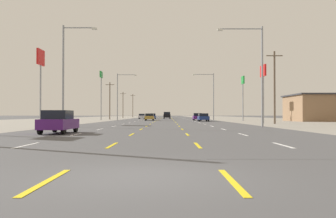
% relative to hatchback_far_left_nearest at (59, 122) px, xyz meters
% --- Properties ---
extents(ground_plane, '(572.00, 572.00, 0.00)m').
position_rel_hatchback_far_left_nearest_xyz_m(ground_plane, '(6.77, 50.19, -0.78)').
color(ground_plane, '#4C4C4F').
extents(lot_apron_left, '(28.00, 440.00, 0.01)m').
position_rel_hatchback_far_left_nearest_xyz_m(lot_apron_left, '(-17.98, 50.19, -0.78)').
color(lot_apron_left, gray).
rests_on(lot_apron_left, ground).
extents(lot_apron_right, '(28.00, 440.00, 0.01)m').
position_rel_hatchback_far_left_nearest_xyz_m(lot_apron_right, '(31.52, 50.19, -0.78)').
color(lot_apron_right, gray).
rests_on(lot_apron_right, ground).
extents(lane_markings, '(10.64, 227.60, 0.01)m').
position_rel_hatchback_far_left_nearest_xyz_m(lane_markings, '(6.77, 88.69, -0.78)').
color(lane_markings, white).
rests_on(lane_markings, ground).
extents(signal_span_wire, '(26.44, 0.53, 9.83)m').
position_rel_hatchback_far_left_nearest_xyz_m(signal_span_wire, '(6.82, -5.70, 4.86)').
color(signal_span_wire, brown).
rests_on(signal_span_wire, ground).
extents(hatchback_far_left_nearest, '(1.72, 3.90, 1.54)m').
position_rel_hatchback_far_left_nearest_xyz_m(hatchback_far_left_nearest, '(0.00, 0.00, 0.00)').
color(hatchback_far_left_nearest, '#4C196B').
rests_on(hatchback_far_left_nearest, ground).
extents(sedan_far_right_near, '(1.80, 4.50, 1.46)m').
position_rel_hatchback_far_left_nearest_xyz_m(sedan_far_right_near, '(13.69, 39.08, -0.03)').
color(sedan_far_right_near, navy).
rests_on(sedan_far_right_near, ground).
extents(sedan_inner_left_mid, '(1.80, 4.50, 1.46)m').
position_rel_hatchback_far_left_nearest_xyz_m(sedan_inner_left_mid, '(3.49, 47.78, -0.03)').
color(sedan_inner_left_mid, '#B28C33').
rests_on(sedan_inner_left_mid, ground).
extents(hatchback_far_right_midfar, '(1.72, 3.90, 1.54)m').
position_rel_hatchback_far_left_nearest_xyz_m(hatchback_far_right_midfar, '(13.52, 49.92, 0.00)').
color(hatchback_far_right_midfar, '#4C196B').
rests_on(hatchback_far_right_midfar, ground).
extents(hatchback_inner_left_far, '(1.72, 3.90, 1.54)m').
position_rel_hatchback_far_left_nearest_xyz_m(hatchback_inner_left_far, '(3.02, 72.42, 0.00)').
color(hatchback_inner_left_far, navy).
rests_on(hatchback_inner_left_far, ground).
extents(sedan_far_left_farther, '(1.80, 4.50, 1.46)m').
position_rel_hatchback_far_left_nearest_xyz_m(sedan_far_left_farther, '(-0.19, 75.37, -0.03)').
color(sedan_far_left_farther, silver).
rests_on(sedan_far_left_farther, ground).
extents(suv_center_turn_farthest, '(1.98, 4.90, 1.98)m').
position_rel_hatchback_far_left_nearest_xyz_m(suv_center_turn_farthest, '(7.01, 75.45, 0.24)').
color(suv_center_turn_farthest, black).
rests_on(suv_center_turn_farthest, ground).
extents(storefront_right_row_1, '(11.71, 10.86, 4.99)m').
position_rel_hatchback_far_left_nearest_xyz_m(storefront_right_row_1, '(36.03, 41.05, 1.73)').
color(storefront_right_row_1, '#8C6B4C').
rests_on(storefront_right_row_1, ground).
extents(pole_sign_left_row_1, '(0.24, 2.41, 10.00)m').
position_rel_hatchback_far_left_nearest_xyz_m(pole_sign_left_row_1, '(-9.81, 22.94, 6.97)').
color(pole_sign_left_row_1, gray).
rests_on(pole_sign_left_row_1, ground).
extents(pole_sign_left_row_2, '(0.24, 2.43, 10.85)m').
position_rel_hatchback_far_left_nearest_xyz_m(pole_sign_left_row_2, '(-7.59, 53.12, 7.41)').
color(pole_sign_left_row_2, gray).
rests_on(pole_sign_left_row_2, ground).
extents(pole_sign_right_row_1, '(0.24, 2.42, 8.30)m').
position_rel_hatchback_far_left_nearest_xyz_m(pole_sign_right_row_1, '(20.88, 25.79, 5.65)').
color(pole_sign_right_row_1, gray).
rests_on(pole_sign_right_row_1, ground).
extents(pole_sign_right_row_2, '(0.24, 1.98, 8.94)m').
position_rel_hatchback_far_left_nearest_xyz_m(pole_sign_right_row_2, '(22.34, 45.60, 5.92)').
color(pole_sign_right_row_2, gray).
rests_on(pole_sign_right_row_2, ground).
extents(streetlight_left_row_0, '(3.54, 0.26, 10.37)m').
position_rel_hatchback_far_left_nearest_xyz_m(streetlight_left_row_0, '(-3.07, 11.92, 5.11)').
color(streetlight_left_row_0, gray).
rests_on(streetlight_left_row_0, ground).
extents(streetlight_right_row_0, '(4.68, 0.26, 10.26)m').
position_rel_hatchback_far_left_nearest_xyz_m(streetlight_right_row_0, '(16.43, 11.92, 5.19)').
color(streetlight_right_row_0, gray).
rests_on(streetlight_right_row_0, ground).
extents(streetlight_left_row_1, '(4.22, 0.26, 9.90)m').
position_rel_hatchback_far_left_nearest_xyz_m(streetlight_left_row_1, '(-2.96, 49.14, 4.95)').
color(streetlight_left_row_1, gray).
rests_on(streetlight_left_row_1, ground).
extents(streetlight_right_row_1, '(4.46, 0.26, 9.97)m').
position_rel_hatchback_far_left_nearest_xyz_m(streetlight_right_row_1, '(16.46, 49.14, 5.02)').
color(streetlight_right_row_1, gray).
rests_on(streetlight_right_row_1, ground).
extents(utility_pole_right_row_0, '(2.20, 0.26, 9.74)m').
position_rel_hatchback_far_left_nearest_xyz_m(utility_pole_right_row_0, '(21.57, 22.85, 4.29)').
color(utility_pole_right_row_0, brown).
rests_on(utility_pole_right_row_0, ground).
extents(utility_pole_left_row_1, '(2.20, 0.26, 9.31)m').
position_rel_hatchback_far_left_nearest_xyz_m(utility_pole_left_row_1, '(-7.27, 62.52, 4.07)').
color(utility_pole_left_row_1, brown).
rests_on(utility_pole_left_row_1, ground).
extents(utility_pole_left_row_2, '(2.20, 0.26, 9.33)m').
position_rel_hatchback_far_left_nearest_xyz_m(utility_pole_left_row_2, '(-8.90, 99.84, 4.08)').
color(utility_pole_left_row_2, brown).
rests_on(utility_pole_left_row_2, ground).
extents(utility_pole_left_row_3, '(2.20, 0.26, 10.15)m').
position_rel_hatchback_far_left_nearest_xyz_m(utility_pole_left_row_3, '(-8.03, 125.61, 4.49)').
color(utility_pole_left_row_3, brown).
rests_on(utility_pole_left_row_3, ground).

